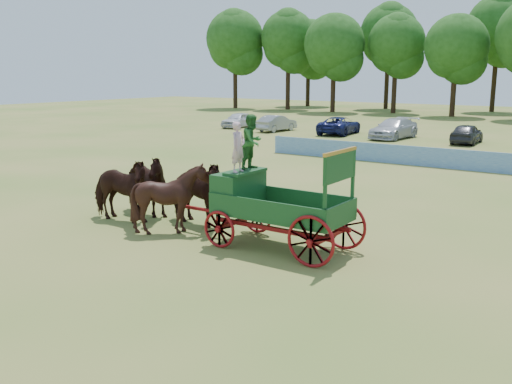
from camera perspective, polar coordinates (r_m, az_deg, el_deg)
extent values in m
plane|color=#9D8447|center=(14.22, 9.97, -8.73)|extent=(160.00, 160.00, 0.00)
imported|color=black|center=(19.67, -13.53, 0.23)|extent=(2.75, 1.51, 2.21)
imported|color=black|center=(20.40, -11.24, 0.74)|extent=(2.77, 1.58, 2.21)
imported|color=black|center=(17.97, -8.43, -0.64)|extent=(2.01, 1.79, 2.22)
imported|color=black|center=(18.77, -6.13, -0.05)|extent=(2.70, 1.37, 2.21)
cube|color=maroon|center=(17.12, -1.72, -2.88)|extent=(0.12, 2.00, 0.12)
cube|color=maroon|center=(15.59, 7.20, -4.46)|extent=(0.12, 2.00, 0.12)
cube|color=maroon|center=(15.83, 1.46, -3.67)|extent=(3.80, 0.10, 0.12)
cube|color=maroon|center=(16.72, 3.54, -2.84)|extent=(3.80, 0.10, 0.12)
cube|color=maroon|center=(17.62, -4.08, -1.98)|extent=(2.80, 0.09, 0.09)
cube|color=#194D23|center=(16.20, 2.54, -2.28)|extent=(3.80, 1.80, 0.10)
cube|color=#194D23|center=(15.41, 0.80, -1.86)|extent=(3.80, 0.06, 0.55)
cube|color=#194D23|center=(16.86, 4.15, -0.69)|extent=(3.80, 0.06, 0.55)
cube|color=#194D23|center=(15.24, 8.53, -2.15)|extent=(0.06, 1.80, 0.55)
cube|color=#194D23|center=(16.91, -1.74, 0.23)|extent=(0.85, 1.70, 1.05)
cube|color=#194D23|center=(16.66, -1.06, 2.05)|extent=(0.55, 1.50, 0.08)
cube|color=#194D23|center=(17.17, -2.76, -0.28)|extent=(0.10, 1.60, 0.65)
cube|color=#194D23|center=(17.13, -2.27, -1.33)|extent=(0.55, 1.60, 0.06)
cube|color=#194D23|center=(14.43, 6.91, -0.24)|extent=(0.08, 0.08, 1.80)
cube|color=#194D23|center=(15.84, 9.64, 0.75)|extent=(0.08, 0.08, 1.80)
cube|color=#194D23|center=(15.02, 8.41, 2.52)|extent=(0.07, 1.75, 0.75)
cube|color=gold|center=(14.97, 8.45, 4.03)|extent=(0.08, 1.80, 0.09)
cube|color=gold|center=(15.04, 8.27, 2.53)|extent=(0.02, 1.30, 0.12)
torus|color=maroon|center=(16.41, -3.70, -3.74)|extent=(1.09, 0.09, 1.09)
torus|color=maroon|center=(17.88, 0.09, -2.41)|extent=(1.09, 0.09, 1.09)
torus|color=maroon|center=(14.75, 5.49, -4.96)|extent=(1.39, 0.09, 1.39)
torus|color=maroon|center=(16.38, 8.76, -3.34)|extent=(1.39, 0.09, 1.39)
imported|color=beige|center=(16.26, -1.80, 4.52)|extent=(0.34, 0.52, 1.44)
imported|color=#286626|center=(16.82, -0.37, 5.05)|extent=(0.61, 0.78, 1.61)
cube|color=#1F56A8|center=(31.15, 22.48, 2.77)|extent=(26.00, 0.08, 1.05)
imported|color=silver|center=(52.96, -1.78, 7.22)|extent=(1.97, 4.20, 1.39)
imported|color=gray|center=(49.55, 2.07, 6.89)|extent=(1.78, 4.27, 1.37)
imported|color=navy|center=(47.57, 8.34, 6.60)|extent=(2.94, 5.37, 1.42)
imported|color=silver|center=(45.14, 13.62, 6.19)|extent=(2.57, 5.44, 1.53)
imported|color=#333338|center=(43.39, 20.33, 5.50)|extent=(1.90, 4.28, 1.43)
cylinder|color=#382314|center=(82.45, -2.09, 10.20)|extent=(0.60, 0.60, 5.23)
sphere|color=#1D4A13|center=(82.55, -2.12, 15.08)|extent=(8.05, 8.05, 8.05)
cylinder|color=#382314|center=(79.72, 3.20, 10.13)|extent=(0.60, 0.60, 5.21)
sphere|color=#1D4A13|center=(79.82, 3.26, 15.16)|extent=(7.40, 7.40, 7.40)
cylinder|color=#382314|center=(74.53, 7.70, 9.69)|extent=(0.60, 0.60, 4.61)
sphere|color=#1D4A13|center=(74.57, 7.83, 14.45)|extent=(7.63, 7.63, 7.63)
cylinder|color=#382314|center=(74.04, 13.63, 9.48)|extent=(0.60, 0.60, 4.66)
sphere|color=#1D4A13|center=(74.09, 13.87, 14.32)|extent=(6.93, 6.93, 6.93)
cylinder|color=#382314|center=(70.19, 19.09, 8.91)|extent=(0.60, 0.60, 4.31)
sphere|color=#1D4A13|center=(70.20, 19.42, 13.63)|extent=(7.12, 7.12, 7.12)
cylinder|color=#382314|center=(87.74, 5.20, 10.11)|extent=(0.60, 0.60, 4.76)
sphere|color=#1D4A13|center=(87.79, 5.28, 14.28)|extent=(8.02, 8.02, 8.02)
cylinder|color=#382314|center=(82.66, 12.91, 10.05)|extent=(0.60, 0.60, 5.59)
sphere|color=#1D4A13|center=(82.80, 13.16, 15.24)|extent=(7.86, 7.86, 7.86)
cylinder|color=#382314|center=(80.48, 22.65, 9.49)|extent=(0.60, 0.60, 5.83)
sphere|color=#1D4A13|center=(80.66, 23.10, 15.03)|extent=(7.84, 7.84, 7.84)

